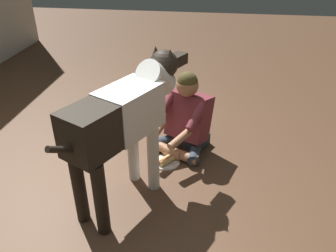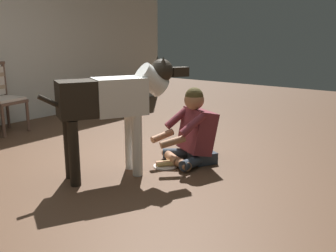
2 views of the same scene
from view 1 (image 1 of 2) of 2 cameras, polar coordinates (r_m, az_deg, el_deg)
ground_plane at (r=3.01m, az=-13.02°, el=-10.97°), size 14.74×14.74×0.00m
person_sitting_on_floor at (r=3.33m, az=3.03°, el=1.20°), size 0.73×0.63×0.82m
large_dog at (r=2.53m, az=-7.19°, el=1.58°), size 1.34×0.77×1.14m
hot_dog_on_plate at (r=3.27m, az=-0.19°, el=-5.83°), size 0.25×0.25×0.06m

